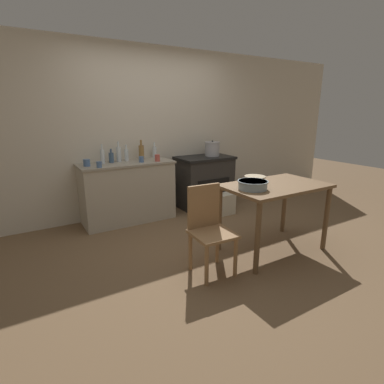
# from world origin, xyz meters

# --- Properties ---
(ground_plane) EXTENTS (14.00, 14.00, 0.00)m
(ground_plane) POSITION_xyz_m (0.00, 0.00, 0.00)
(ground_plane) COLOR brown
(wall_back) EXTENTS (8.00, 0.07, 2.55)m
(wall_back) POSITION_xyz_m (0.00, 1.58, 1.27)
(wall_back) COLOR beige
(wall_back) RESTS_ON ground_plane
(counter_cabinet) EXTENTS (1.34, 0.57, 0.88)m
(counter_cabinet) POSITION_xyz_m (-0.56, 1.28, 0.44)
(counter_cabinet) COLOR #B2A893
(counter_cabinet) RESTS_ON ground_plane
(stove) EXTENTS (0.91, 0.61, 0.86)m
(stove) POSITION_xyz_m (0.78, 1.26, 0.43)
(stove) COLOR #2D2B28
(stove) RESTS_ON ground_plane
(work_table) EXTENTS (1.17, 0.73, 0.80)m
(work_table) POSITION_xyz_m (0.55, -0.54, 0.68)
(work_table) COLOR brown
(work_table) RESTS_ON ground_plane
(chair) EXTENTS (0.42, 0.42, 0.89)m
(chair) POSITION_xyz_m (-0.36, -0.55, 0.47)
(chair) COLOR #997047
(chair) RESTS_ON ground_plane
(flour_sack) EXTENTS (0.30, 0.21, 0.33)m
(flour_sack) POSITION_xyz_m (0.84, 0.76, 0.17)
(flour_sack) COLOR beige
(flour_sack) RESTS_ON ground_plane
(stock_pot) EXTENTS (0.25, 0.25, 0.26)m
(stock_pot) POSITION_xyz_m (0.93, 1.25, 0.98)
(stock_pot) COLOR #A8A8AD
(stock_pot) RESTS_ON stove
(mixing_bowl_large) EXTENTS (0.25, 0.25, 0.07)m
(mixing_bowl_large) POSITION_xyz_m (0.43, -0.33, 0.84)
(mixing_bowl_large) COLOR tan
(mixing_bowl_large) RESTS_ON work_table
(mixing_bowl_small) EXTENTS (0.32, 0.32, 0.09)m
(mixing_bowl_small) POSITION_xyz_m (0.19, -0.56, 0.85)
(mixing_bowl_small) COLOR #93A8B2
(mixing_bowl_small) RESTS_ON work_table
(bottle_far_left) EXTENTS (0.07, 0.07, 0.29)m
(bottle_far_left) POSITION_xyz_m (-0.62, 1.40, 1.00)
(bottle_far_left) COLOR silver
(bottle_far_left) RESTS_ON counter_cabinet
(bottle_left) EXTENTS (0.06, 0.06, 0.27)m
(bottle_left) POSITION_xyz_m (-0.87, 1.34, 0.99)
(bottle_left) COLOR silver
(bottle_left) RESTS_ON counter_cabinet
(bottle_mid_left) EXTENTS (0.07, 0.07, 0.20)m
(bottle_mid_left) POSITION_xyz_m (-0.74, 1.37, 0.96)
(bottle_mid_left) COLOR #3D5675
(bottle_mid_left) RESTS_ON counter_cabinet
(bottle_center_left) EXTENTS (0.06, 0.06, 0.24)m
(bottle_center_left) POSITION_xyz_m (-0.51, 1.39, 0.98)
(bottle_center_left) COLOR silver
(bottle_center_left) RESTS_ON counter_cabinet
(bottle_center) EXTENTS (0.06, 0.06, 0.24)m
(bottle_center) POSITION_xyz_m (-0.03, 1.47, 0.98)
(bottle_center) COLOR silver
(bottle_center) RESTS_ON counter_cabinet
(bottle_center_right) EXTENTS (0.08, 0.08, 0.29)m
(bottle_center_right) POSITION_xyz_m (-0.26, 1.42, 1.00)
(bottle_center_right) COLOR olive
(bottle_center_right) RESTS_ON counter_cabinet
(cup_mid_right) EXTENTS (0.07, 0.07, 0.08)m
(cup_mid_right) POSITION_xyz_m (-0.99, 1.07, 0.92)
(cup_mid_right) COLOR #4C6B99
(cup_mid_right) RESTS_ON counter_cabinet
(cup_right) EXTENTS (0.09, 0.09, 0.09)m
(cup_right) POSITION_xyz_m (-1.11, 1.25, 0.93)
(cup_right) COLOR #4C6B99
(cup_right) RESTS_ON counter_cabinet
(cup_far_right) EXTENTS (0.07, 0.07, 0.10)m
(cup_far_right) POSITION_xyz_m (-0.14, 1.12, 0.93)
(cup_far_right) COLOR #B74C42
(cup_far_right) RESTS_ON counter_cabinet
(cup_end_right) EXTENTS (0.07, 0.07, 0.08)m
(cup_end_right) POSITION_xyz_m (-0.37, 1.17, 0.93)
(cup_end_right) COLOR #4C6B99
(cup_end_right) RESTS_ON counter_cabinet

